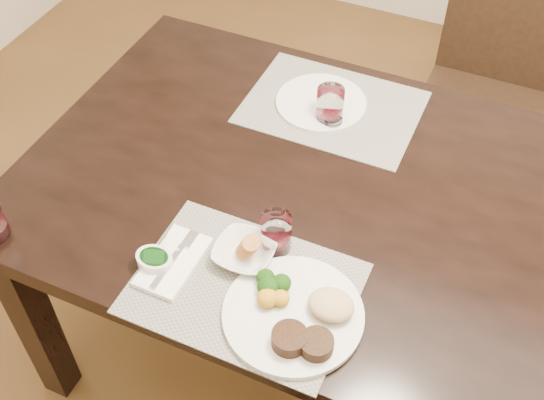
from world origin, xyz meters
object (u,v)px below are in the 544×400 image
at_px(steak_knife, 321,344).
at_px(far_plate, 321,103).
at_px(chair_far, 491,81).
at_px(wine_glass_near, 276,234).
at_px(dinner_plate, 299,315).
at_px(cracker_bowl, 244,252).

xyz_separation_m(steak_knife, far_plate, (-0.27, 0.69, 0.00)).
xyz_separation_m(chair_far, far_plate, (-0.38, -0.65, 0.26)).
bearing_deg(wine_glass_near, dinner_plate, -52.52).
bearing_deg(far_plate, dinner_plate, -72.40).
bearing_deg(dinner_plate, far_plate, 123.28).
height_order(wine_glass_near, far_plate, wine_glass_near).
height_order(dinner_plate, cracker_bowl, cracker_bowl).
bearing_deg(cracker_bowl, wine_glass_near, 47.80).
distance_m(dinner_plate, steak_knife, 0.07).
xyz_separation_m(wine_glass_near, far_plate, (-0.09, 0.50, -0.04)).
bearing_deg(cracker_bowl, chair_far, 73.92).
bearing_deg(far_plate, cracker_bowl, -86.04).
bearing_deg(chair_far, wine_glass_near, -104.48).
relative_size(chair_far, cracker_bowl, 6.86).
distance_m(steak_knife, wine_glass_near, 0.27).
bearing_deg(dinner_plate, wine_glass_near, 143.16).
xyz_separation_m(cracker_bowl, far_plate, (-0.04, 0.56, -0.01)).
height_order(chair_far, dinner_plate, chair_far).
xyz_separation_m(chair_far, wine_glass_near, (-0.30, -1.15, 0.29)).
height_order(dinner_plate, wine_glass_near, wine_glass_near).
bearing_deg(steak_knife, wine_glass_near, 137.88).
distance_m(dinner_plate, wine_glass_near, 0.20).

